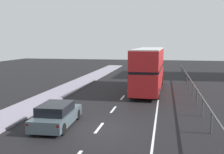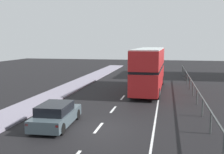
% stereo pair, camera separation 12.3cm
% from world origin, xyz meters
% --- Properties ---
extents(ground_plane, '(74.94, 120.00, 0.10)m').
position_xyz_m(ground_plane, '(0.00, 0.00, -0.05)').
color(ground_plane, black).
extents(near_sidewalk_kerb, '(2.71, 80.00, 0.14)m').
position_xyz_m(near_sidewalk_kerb, '(-6.35, 0.00, 0.07)').
color(near_sidewalk_kerb, gray).
rests_on(near_sidewalk_kerb, ground).
extents(lane_paint_markings, '(3.29, 46.00, 0.01)m').
position_xyz_m(lane_paint_markings, '(1.94, 8.90, 0.00)').
color(lane_paint_markings, silver).
rests_on(lane_paint_markings, ground).
extents(bridge_side_railing, '(0.10, 42.00, 1.24)m').
position_xyz_m(bridge_side_railing, '(6.17, 9.00, 0.99)').
color(bridge_side_railing, '#444847').
rests_on(bridge_side_railing, ground).
extents(double_decker_bus_red, '(2.79, 11.29, 4.28)m').
position_xyz_m(double_decker_bus_red, '(2.05, 12.63, 2.30)').
color(double_decker_bus_red, '#B01C1E').
rests_on(double_decker_bus_red, ground).
extents(hatchback_car_near, '(2.06, 4.45, 1.37)m').
position_xyz_m(hatchback_car_near, '(-2.54, -0.11, 0.66)').
color(hatchback_car_near, '#425058').
rests_on(hatchback_car_near, ground).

